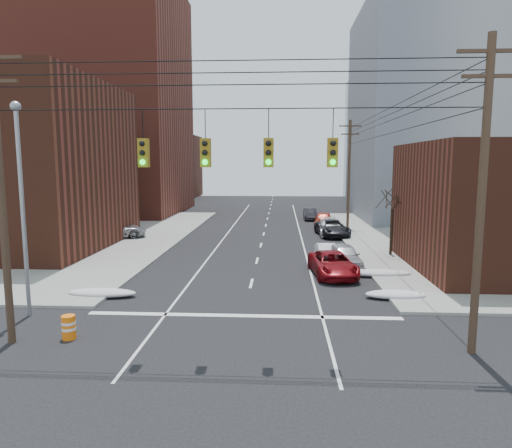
# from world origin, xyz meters

# --- Properties ---
(ground) EXTENTS (160.00, 160.00, 0.00)m
(ground) POSITION_xyz_m (0.00, 0.00, 0.00)
(ground) COLOR black
(ground) RESTS_ON ground
(building_brick_tall) EXTENTS (24.00, 20.00, 30.00)m
(building_brick_tall) POSITION_xyz_m (-24.00, 48.00, 15.00)
(building_brick_tall) COLOR maroon
(building_brick_tall) RESTS_ON ground
(building_brick_far) EXTENTS (22.00, 18.00, 12.00)m
(building_brick_far) POSITION_xyz_m (-26.00, 74.00, 6.00)
(building_brick_far) COLOR #532619
(building_brick_far) RESTS_ON ground
(building_office) EXTENTS (22.00, 20.00, 25.00)m
(building_office) POSITION_xyz_m (22.00, 44.00, 12.50)
(building_office) COLOR gray
(building_office) RESTS_ON ground
(building_glass) EXTENTS (20.00, 18.00, 22.00)m
(building_glass) POSITION_xyz_m (24.00, 70.00, 11.00)
(building_glass) COLOR gray
(building_glass) RESTS_ON ground
(utility_pole_left) EXTENTS (2.20, 0.28, 11.00)m
(utility_pole_left) POSITION_xyz_m (-8.50, 3.00, 5.78)
(utility_pole_left) COLOR #473323
(utility_pole_left) RESTS_ON ground
(utility_pole_right) EXTENTS (2.20, 0.28, 11.00)m
(utility_pole_right) POSITION_xyz_m (8.50, 3.00, 5.78)
(utility_pole_right) COLOR #473323
(utility_pole_right) RESTS_ON ground
(utility_pole_far) EXTENTS (2.20, 0.28, 11.00)m
(utility_pole_far) POSITION_xyz_m (8.50, 34.00, 5.78)
(utility_pole_far) COLOR #473323
(utility_pole_far) RESTS_ON ground
(traffic_signals) EXTENTS (17.00, 0.42, 2.02)m
(traffic_signals) POSITION_xyz_m (0.10, 2.97, 7.17)
(traffic_signals) COLOR black
(traffic_signals) RESTS_ON ground
(street_light) EXTENTS (0.44, 0.44, 9.32)m
(street_light) POSITION_xyz_m (-9.50, 6.00, 5.54)
(street_light) COLOR gray
(street_light) RESTS_ON ground
(bare_tree) EXTENTS (2.09, 2.20, 4.93)m
(bare_tree) POSITION_xyz_m (9.59, 20.00, 2.32)
(bare_tree) COLOR black
(bare_tree) RESTS_ON ground
(snow_nw) EXTENTS (3.50, 1.08, 0.42)m
(snow_nw) POSITION_xyz_m (-7.40, 9.00, 0.21)
(snow_nw) COLOR silver
(snow_nw) RESTS_ON ground
(snow_ne) EXTENTS (3.00, 1.08, 0.42)m
(snow_ne) POSITION_xyz_m (7.40, 9.50, 0.21)
(snow_ne) COLOR silver
(snow_ne) RESTS_ON ground
(snow_east_far) EXTENTS (4.00, 1.08, 0.42)m
(snow_east_far) POSITION_xyz_m (7.40, 14.00, 0.21)
(snow_east_far) COLOR silver
(snow_east_far) RESTS_ON ground
(red_pickup) EXTENTS (2.90, 5.36, 1.43)m
(red_pickup) POSITION_xyz_m (4.78, 14.07, 0.71)
(red_pickup) COLOR maroon
(red_pickup) RESTS_ON ground
(parked_car_a) EXTENTS (2.16, 4.56, 1.50)m
(parked_car_a) POSITION_xyz_m (5.77, 16.39, 0.75)
(parked_car_a) COLOR #BABABF
(parked_car_a) RESTS_ON ground
(parked_car_b) EXTENTS (1.45, 3.75, 1.22)m
(parked_car_b) POSITION_xyz_m (4.80, 17.83, 0.61)
(parked_car_b) COLOR white
(parked_car_b) RESTS_ON ground
(parked_car_c) EXTENTS (3.13, 5.68, 1.51)m
(parked_car_c) POSITION_xyz_m (6.40, 29.07, 0.75)
(parked_car_c) COLOR black
(parked_car_c) RESTS_ON ground
(parked_car_d) EXTENTS (2.13, 5.15, 1.49)m
(parked_car_d) POSITION_xyz_m (6.17, 29.60, 0.74)
(parked_car_d) COLOR #AFAFB4
(parked_car_d) RESTS_ON ground
(parked_car_e) EXTENTS (2.36, 4.81, 1.58)m
(parked_car_e) POSITION_xyz_m (6.11, 35.07, 0.79)
(parked_car_e) COLOR maroon
(parked_car_e) RESTS_ON ground
(parked_car_f) EXTENTS (1.48, 4.14, 1.36)m
(parked_car_f) POSITION_xyz_m (5.09, 41.23, 0.68)
(parked_car_f) COLOR black
(parked_car_f) RESTS_ON ground
(lot_car_a) EXTENTS (3.83, 1.45, 1.25)m
(lot_car_a) POSITION_xyz_m (-15.10, 25.08, 0.77)
(lot_car_a) COLOR white
(lot_car_a) RESTS_ON sidewalk_nw
(lot_car_b) EXTENTS (5.63, 4.08, 1.42)m
(lot_car_b) POSITION_xyz_m (-12.90, 26.14, 0.86)
(lot_car_b) COLOR #9E9EA3
(lot_car_b) RESTS_ON sidewalk_nw
(lot_car_c) EXTENTS (5.15, 3.57, 1.38)m
(lot_car_c) POSITION_xyz_m (-19.42, 21.37, 0.84)
(lot_car_c) COLOR black
(lot_car_c) RESTS_ON sidewalk_nw
(lot_car_d) EXTENTS (4.51, 2.46, 1.46)m
(lot_car_d) POSITION_xyz_m (-18.95, 25.94, 0.88)
(lot_car_d) COLOR #B1B0B5
(lot_car_d) RESTS_ON sidewalk_nw
(construction_barrel) EXTENTS (0.70, 0.70, 0.93)m
(construction_barrel) POSITION_xyz_m (-6.50, 3.47, 0.48)
(construction_barrel) COLOR orange
(construction_barrel) RESTS_ON ground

